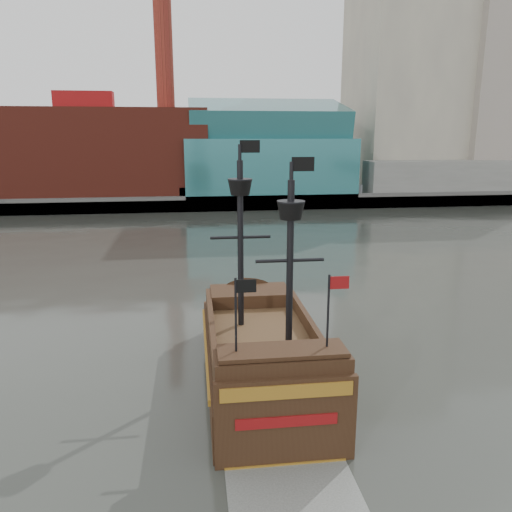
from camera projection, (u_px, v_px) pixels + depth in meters
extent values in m
plane|color=#292B26|center=(291.00, 397.00, 24.72)|extent=(400.00, 400.00, 0.00)
cube|color=slate|center=(208.00, 188.00, 113.02)|extent=(220.00, 60.00, 2.00)
cube|color=#4C4C49|center=(216.00, 204.00, 84.56)|extent=(220.00, 1.00, 2.60)
cube|color=maroon|center=(88.00, 153.00, 88.82)|extent=(42.00, 18.00, 15.00)
cube|color=#296A6E|center=(267.00, 166.00, 91.76)|extent=(30.00, 16.00, 10.00)
cube|color=#AEA790|center=(405.00, 72.00, 101.12)|extent=(20.00, 22.00, 46.00)
cube|color=gray|center=(497.00, 92.00, 100.63)|extent=(18.00, 18.00, 38.00)
cube|color=#AEA790|center=(416.00, 68.00, 118.11)|extent=(24.00, 20.00, 52.00)
cube|color=slate|center=(470.00, 177.00, 93.46)|extent=(40.00, 6.00, 6.00)
cylinder|color=maroon|center=(164.00, 46.00, 88.23)|extent=(3.20, 3.20, 22.00)
cube|color=#296A6E|center=(267.00, 121.00, 89.86)|extent=(28.00, 14.94, 8.78)
cube|color=black|center=(262.00, 368.00, 26.35)|extent=(5.88, 13.76, 2.96)
cube|color=#462F19|center=(262.00, 339.00, 25.96)|extent=(5.30, 12.38, 0.34)
cube|color=black|center=(250.00, 298.00, 31.14)|extent=(4.88, 2.80, 1.14)
cube|color=black|center=(282.00, 377.00, 20.04)|extent=(5.44, 1.90, 2.05)
cube|color=black|center=(286.00, 432.00, 19.46)|extent=(5.59, 0.36, 4.56)
cube|color=#97671D|center=(287.00, 392.00, 18.87)|extent=(5.13, 0.16, 0.57)
cube|color=maroon|center=(287.00, 421.00, 19.17)|extent=(3.99, 0.14, 0.46)
cylinder|color=black|center=(240.00, 246.00, 26.40)|extent=(0.32, 0.32, 8.89)
cylinder|color=black|center=(290.00, 269.00, 23.09)|extent=(0.32, 0.32, 8.21)
cone|color=black|center=(240.00, 187.00, 25.67)|extent=(1.27, 1.27, 0.80)
cone|color=black|center=(291.00, 210.00, 22.44)|extent=(1.27, 1.27, 0.80)
cube|color=black|center=(250.00, 146.00, 25.25)|extent=(1.03, 0.05, 0.63)
cube|color=black|center=(303.00, 164.00, 22.02)|extent=(1.03, 0.05, 0.63)
cube|color=gray|center=(295.00, 496.00, 17.94)|extent=(4.90, 4.17, 0.02)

